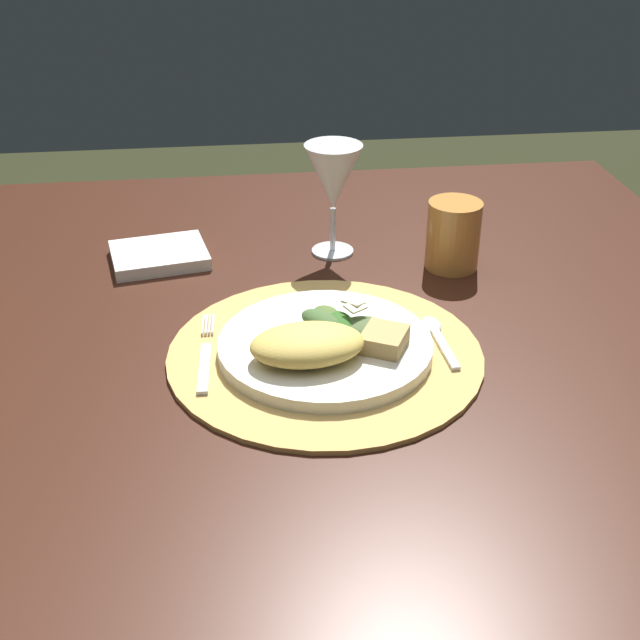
% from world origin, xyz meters
% --- Properties ---
extents(dining_table, '(1.20, 1.09, 0.74)m').
position_xyz_m(dining_table, '(0.00, 0.00, 0.61)').
color(dining_table, '#3C1C12').
rests_on(dining_table, ground).
extents(placemat, '(0.37, 0.37, 0.01)m').
position_xyz_m(placemat, '(0.01, -0.07, 0.74)').
color(placemat, tan).
rests_on(placemat, dining_table).
extents(dinner_plate, '(0.25, 0.25, 0.02)m').
position_xyz_m(dinner_plate, '(0.01, -0.07, 0.75)').
color(dinner_plate, silver).
rests_on(dinner_plate, placemat).
extents(pasta_serving, '(0.13, 0.09, 0.04)m').
position_xyz_m(pasta_serving, '(-0.01, -0.11, 0.78)').
color(pasta_serving, '#E8C459').
rests_on(pasta_serving, dinner_plate).
extents(salad_greens, '(0.11, 0.08, 0.03)m').
position_xyz_m(salad_greens, '(0.03, -0.05, 0.77)').
color(salad_greens, '#4F682F').
rests_on(salad_greens, dinner_plate).
extents(bread_piece, '(0.07, 0.07, 0.02)m').
position_xyz_m(bread_piece, '(0.08, -0.10, 0.77)').
color(bread_piece, tan).
rests_on(bread_piece, dinner_plate).
extents(fork, '(0.02, 0.17, 0.00)m').
position_xyz_m(fork, '(-0.12, -0.07, 0.75)').
color(fork, silver).
rests_on(fork, placemat).
extents(spoon, '(0.02, 0.12, 0.01)m').
position_xyz_m(spoon, '(0.15, -0.05, 0.75)').
color(spoon, silver).
rests_on(spoon, placemat).
extents(napkin, '(0.15, 0.13, 0.02)m').
position_xyz_m(napkin, '(-0.19, 0.21, 0.75)').
color(napkin, white).
rests_on(napkin, dining_table).
extents(wine_glass, '(0.08, 0.08, 0.16)m').
position_xyz_m(wine_glass, '(0.06, 0.21, 0.85)').
color(wine_glass, silver).
rests_on(wine_glass, dining_table).
extents(amber_tumbler, '(0.07, 0.07, 0.10)m').
position_xyz_m(amber_tumbler, '(0.22, 0.14, 0.79)').
color(amber_tumbler, '#C9873E').
rests_on(amber_tumbler, dining_table).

